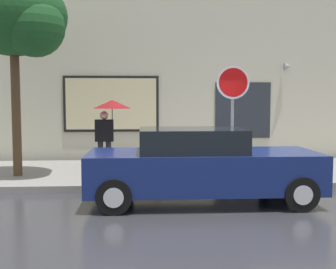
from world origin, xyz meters
TOP-DOWN VIEW (x-y plane):
  - ground_plane at (0.00, 0.00)m, footprint 60.00×60.00m
  - sidewalk at (0.00, 3.00)m, footprint 20.00×4.00m
  - building_facade at (-0.01, 5.50)m, footprint 20.00×0.67m
  - parked_car at (0.04, 0.01)m, footprint 4.45×1.80m
  - pedestrian_with_umbrella at (-1.94, 2.79)m, footprint 0.99×0.99m
  - street_tree at (-4.06, 2.31)m, footprint 2.57×2.18m
  - stop_sign at (0.98, 1.47)m, footprint 0.76×0.10m

SIDE VIEW (x-z plane):
  - ground_plane at x=0.00m, z-range 0.00..0.00m
  - sidewalk at x=0.00m, z-range 0.00..0.15m
  - parked_car at x=0.04m, z-range -0.01..1.45m
  - pedestrian_with_umbrella at x=-1.94m, z-range 0.71..2.58m
  - stop_sign at x=0.98m, z-range 0.70..3.34m
  - building_facade at x=-0.01m, z-range -0.02..6.98m
  - street_tree at x=-4.06m, z-range 1.52..6.38m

